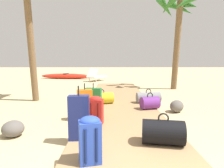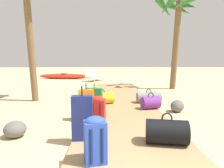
{
  "view_description": "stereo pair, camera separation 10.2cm",
  "coord_description": "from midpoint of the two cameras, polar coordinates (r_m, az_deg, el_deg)",
  "views": [
    {
      "loc": [
        -0.27,
        -1.43,
        1.34
      ],
      "look_at": [
        -0.22,
        4.97,
        0.55
      ],
      "focal_mm": 31.29,
      "sensor_mm": 36.0,
      "label": 1
    },
    {
      "loc": [
        -0.38,
        -1.43,
        1.34
      ],
      "look_at": [
        -0.22,
        4.97,
        0.55
      ],
      "focal_mm": 31.29,
      "sensor_mm": 36.0,
      "label": 2
    }
  ],
  "objects": [
    {
      "name": "suitcase_green",
      "position": [
        5.01,
        -5.79,
        -4.32
      ],
      "size": [
        0.44,
        0.24,
        0.68
      ],
      "color": "#237538",
      "rests_on": "boardwalk"
    },
    {
      "name": "lounge_chair",
      "position": [
        12.4,
        -5.3,
        2.34
      ],
      "size": [
        1.25,
        1.62,
        0.81
      ],
      "color": "white",
      "rests_on": "ground"
    },
    {
      "name": "rock_right_near",
      "position": [
        7.01,
        11.83,
        -3.36
      ],
      "size": [
        0.43,
        0.41,
        0.19
      ],
      "primitive_type": "ellipsoid",
      "rotation": [
        0.0,
        0.0,
        0.25
      ],
      "color": "#5B5651",
      "rests_on": "ground"
    },
    {
      "name": "backpack_red",
      "position": [
        3.88,
        -4.93,
        -7.41
      ],
      "size": [
        0.31,
        0.26,
        0.56
      ],
      "color": "red",
      "rests_on": "boardwalk"
    },
    {
      "name": "duffel_bag_black",
      "position": [
        3.13,
        14.72,
        -13.32
      ],
      "size": [
        0.67,
        0.47,
        0.48
      ],
      "color": "black",
      "rests_on": "boardwalk"
    },
    {
      "name": "duffel_bag_yellow",
      "position": [
        5.67,
        -3.46,
        -4.15
      ],
      "size": [
        0.73,
        0.49,
        0.43
      ],
      "color": "gold",
      "rests_on": "boardwalk"
    },
    {
      "name": "duffel_bag_purple",
      "position": [
        5.17,
        10.65,
        -5.36
      ],
      "size": [
        0.52,
        0.42,
        0.43
      ],
      "color": "#6B2D84",
      "rests_on": "boardwalk"
    },
    {
      "name": "duffel_bag_grey",
      "position": [
        5.9,
        10.18,
        -3.87
      ],
      "size": [
        0.72,
        0.37,
        0.42
      ],
      "color": "slate",
      "rests_on": "boardwalk"
    },
    {
      "name": "palm_tree_far_right",
      "position": [
        9.48,
        18.0,
        18.12
      ],
      "size": [
        1.88,
        1.78,
        4.14
      ],
      "color": "brown",
      "rests_on": "ground"
    },
    {
      "name": "rock_left_far",
      "position": [
        3.9,
        -27.15,
        -11.67
      ],
      "size": [
        0.51,
        0.51,
        0.29
      ],
      "primitive_type": "ellipsoid",
      "rotation": [
        0.0,
        0.0,
        2.1
      ],
      "color": "#5B5651",
      "rests_on": "ground"
    },
    {
      "name": "rock_right_far",
      "position": [
        5.35,
        18.01,
        -6.12
      ],
      "size": [
        0.53,
        0.54,
        0.31
      ],
      "primitive_type": "ellipsoid",
      "rotation": [
        0.0,
        0.0,
        0.87
      ],
      "color": "#5B5651",
      "rests_on": "ground"
    },
    {
      "name": "kayak",
      "position": [
        14.29,
        -14.0,
        2.23
      ],
      "size": [
        3.71,
        1.08,
        0.38
      ],
      "color": "red",
      "rests_on": "ground"
    },
    {
      "name": "suitcase_orange",
      "position": [
        4.37,
        -8.19,
        -5.64
      ],
      "size": [
        0.36,
        0.28,
        0.76
      ],
      "color": "orange",
      "rests_on": "boardwalk"
    },
    {
      "name": "rock_left_mid",
      "position": [
        6.95,
        -10.49,
        -3.68
      ],
      "size": [
        0.23,
        0.23,
        0.12
      ],
      "primitive_type": "ellipsoid",
      "rotation": [
        0.0,
        0.0,
        0.74
      ],
      "color": "slate",
      "rests_on": "ground"
    },
    {
      "name": "backpack_blue",
      "position": [
        2.49,
        -6.13,
        -15.54
      ],
      "size": [
        0.31,
        0.28,
        0.59
      ],
      "color": "#2847B7",
      "rests_on": "boardwalk"
    },
    {
      "name": "boardwalk",
      "position": [
        6.1,
        1.74,
        -5.28
      ],
      "size": [
        1.87,
        9.04,
        0.08
      ],
      "primitive_type": "cube",
      "color": "#9E7A51",
      "rests_on": "ground"
    },
    {
      "name": "ground_plane",
      "position": [
        5.23,
        2.28,
        -7.83
      ],
      "size": [
        60.0,
        60.0,
        0.0
      ],
      "primitive_type": "plane",
      "color": "tan"
    },
    {
      "name": "suitcase_navy",
      "position": [
        3.16,
        -9.58,
        -9.7
      ],
      "size": [
        0.33,
        0.19,
        0.86
      ],
      "color": "navy",
      "rests_on": "boardwalk"
    }
  ]
}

